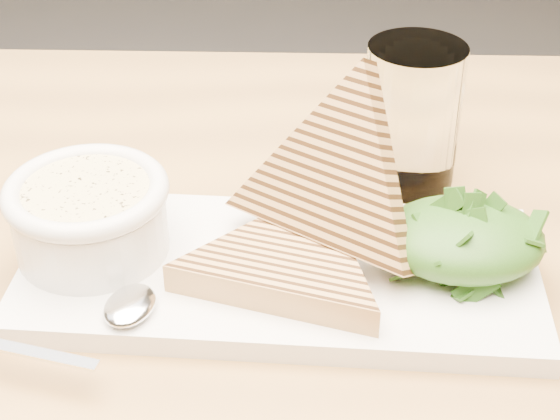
{
  "coord_description": "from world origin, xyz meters",
  "views": [
    {
      "loc": [
        0.07,
        -0.67,
        1.14
      ],
      "look_at": [
        0.06,
        -0.16,
        0.79
      ],
      "focal_mm": 55.0,
      "sensor_mm": 36.0,
      "label": 1
    }
  ],
  "objects_px": {
    "platter": "(279,273)",
    "glass_near": "(412,116)",
    "soup_bowl": "(91,224)",
    "table_top": "(496,348)"
  },
  "relations": [
    {
      "from": "platter",
      "to": "soup_bowl",
      "type": "relative_size",
      "value": 3.36
    },
    {
      "from": "soup_bowl",
      "to": "glass_near",
      "type": "bearing_deg",
      "value": 28.11
    },
    {
      "from": "platter",
      "to": "soup_bowl",
      "type": "bearing_deg",
      "value": 173.88
    },
    {
      "from": "platter",
      "to": "glass_near",
      "type": "xyz_separation_m",
      "value": [
        0.11,
        0.14,
        0.05
      ]
    },
    {
      "from": "platter",
      "to": "soup_bowl",
      "type": "distance_m",
      "value": 0.14
    },
    {
      "from": "platter",
      "to": "glass_near",
      "type": "distance_m",
      "value": 0.19
    },
    {
      "from": "table_top",
      "to": "glass_near",
      "type": "bearing_deg",
      "value": 103.83
    },
    {
      "from": "table_top",
      "to": "platter",
      "type": "relative_size",
      "value": 3.62
    },
    {
      "from": "soup_bowl",
      "to": "glass_near",
      "type": "distance_m",
      "value": 0.28
    },
    {
      "from": "platter",
      "to": "glass_near",
      "type": "bearing_deg",
      "value": 53.66
    }
  ]
}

